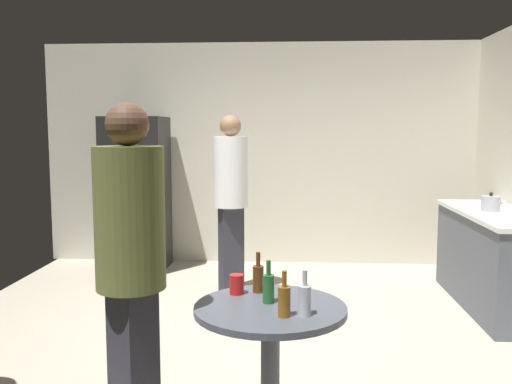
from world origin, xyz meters
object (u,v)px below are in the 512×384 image
(refrigerator, at_px, (136,194))
(kettle, at_px, (491,203))
(beer_bottle_clear, at_px, (305,299))
(person_in_white_shirt, at_px, (231,190))
(beer_bottle_brown, at_px, (258,278))
(beer_bottle_amber, at_px, (284,300))
(plastic_cup_red, at_px, (237,284))
(foreground_table, at_px, (270,325))
(beer_bottle_green, at_px, (268,287))
(person_in_olive_shirt, at_px, (131,254))

(refrigerator, xyz_separation_m, kettle, (3.67, -1.19, 0.07))
(refrigerator, relative_size, beer_bottle_clear, 7.83)
(beer_bottle_clear, relative_size, person_in_white_shirt, 0.13)
(refrigerator, distance_m, beer_bottle_brown, 3.72)
(kettle, bearing_deg, person_in_white_shirt, 174.27)
(kettle, distance_m, beer_bottle_clear, 3.10)
(beer_bottle_amber, xyz_separation_m, person_in_white_shirt, (-0.56, 2.80, 0.24))
(beer_bottle_clear, distance_m, plastic_cup_red, 0.50)
(foreground_table, height_order, beer_bottle_brown, beer_bottle_brown)
(beer_bottle_amber, relative_size, beer_bottle_clear, 1.00)
(refrigerator, xyz_separation_m, beer_bottle_green, (1.70, -3.53, -0.08))
(foreground_table, distance_m, beer_bottle_green, 0.20)
(beer_bottle_green, bearing_deg, kettle, 49.90)
(plastic_cup_red, bearing_deg, foreground_table, -45.37)
(beer_bottle_green, bearing_deg, beer_bottle_brown, 109.25)
(foreground_table, bearing_deg, kettle, 50.68)
(beer_bottle_brown, relative_size, beer_bottle_clear, 1.00)
(refrigerator, relative_size, beer_bottle_amber, 7.83)
(beer_bottle_brown, xyz_separation_m, beer_bottle_green, (0.07, -0.19, 0.00))
(beer_bottle_clear, bearing_deg, person_in_white_shirt, 103.45)
(beer_bottle_amber, bearing_deg, beer_bottle_green, 111.85)
(beer_bottle_amber, xyz_separation_m, beer_bottle_brown, (-0.15, 0.40, 0.00))
(person_in_white_shirt, bearing_deg, refrigerator, -153.48)
(beer_bottle_amber, bearing_deg, kettle, 53.56)
(beer_bottle_brown, bearing_deg, beer_bottle_amber, -69.36)
(refrigerator, height_order, beer_bottle_green, refrigerator)
(person_in_olive_shirt, bearing_deg, beer_bottle_brown, -12.03)
(foreground_table, height_order, beer_bottle_clear, beer_bottle_clear)
(kettle, bearing_deg, beer_bottle_amber, -126.44)
(beer_bottle_brown, bearing_deg, foreground_table, -72.02)
(foreground_table, xyz_separation_m, beer_bottle_amber, (0.07, -0.16, 0.19))
(beer_bottle_clear, xyz_separation_m, plastic_cup_red, (-0.37, 0.34, -0.03))
(refrigerator, bearing_deg, person_in_olive_shirt, -74.62)
(beer_bottle_green, bearing_deg, foreground_table, -76.82)
(plastic_cup_red, xyz_separation_m, person_in_white_shirt, (-0.29, 2.44, 0.27))
(refrigerator, bearing_deg, beer_bottle_brown, -63.89)
(beer_bottle_amber, distance_m, plastic_cup_red, 0.45)
(refrigerator, height_order, beer_bottle_amber, refrigerator)
(refrigerator, height_order, beer_bottle_clear, refrigerator)
(kettle, relative_size, beer_bottle_green, 1.06)
(plastic_cup_red, bearing_deg, beer_bottle_green, -38.67)
(beer_bottle_green, relative_size, person_in_olive_shirt, 0.13)
(beer_bottle_brown, bearing_deg, beer_bottle_clear, -56.64)
(refrigerator, height_order, foreground_table, refrigerator)
(refrigerator, height_order, person_in_olive_shirt, refrigerator)
(beer_bottle_brown, xyz_separation_m, person_in_white_shirt, (-0.41, 2.40, 0.24))
(beer_bottle_brown, height_order, plastic_cup_red, beer_bottle_brown)
(beer_bottle_brown, height_order, person_in_white_shirt, person_in_white_shirt)
(foreground_table, xyz_separation_m, person_in_white_shirt, (-0.49, 2.64, 0.43))
(beer_bottle_amber, distance_m, beer_bottle_clear, 0.10)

